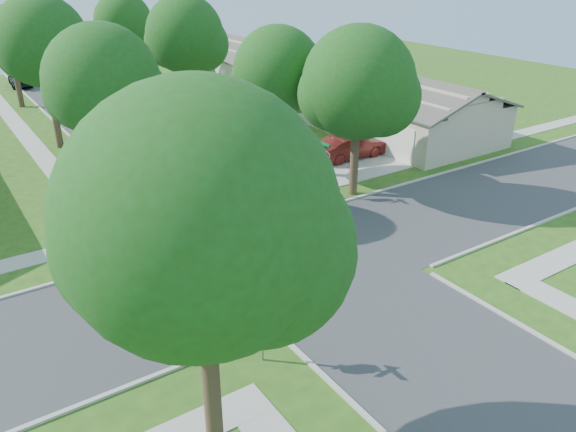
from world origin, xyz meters
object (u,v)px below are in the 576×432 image
at_px(tree_w_near, 104,87).
at_px(house_ne_near, 399,113).
at_px(tree_sw_corner, 203,230).
at_px(house_ne_far, 265,72).
at_px(stop_sign_sw, 261,306).
at_px(tree_e_far, 124,24).
at_px(tree_ne_corner, 359,88).
at_px(car_curb_east, 149,107).
at_px(tree_e_mid, 186,38).
at_px(car_curb_west, 20,79).
at_px(tree_w_far, 9,38).
at_px(tree_w_mid, 44,45).
at_px(stop_sign_ne, 324,160).
at_px(tree_e_near, 279,75).
at_px(car_driveway, 351,146).

bearing_deg(tree_w_near, house_ne_near, 5.51).
xyz_separation_m(tree_sw_corner, house_ne_far, (23.43, 35.99, -4.75)).
bearing_deg(house_ne_near, tree_sw_corner, -142.48).
height_order(stop_sign_sw, tree_e_far, tree_e_far).
xyz_separation_m(tree_sw_corner, tree_ne_corner, (13.80, 11.20, -0.67)).
bearing_deg(car_curb_east, tree_ne_corner, -85.52).
xyz_separation_m(tree_e_mid, car_curb_west, (-7.96, 21.72, -5.59)).
height_order(tree_ne_corner, car_curb_east, tree_ne_corner).
relative_size(stop_sign_sw, tree_w_far, 0.37).
bearing_deg(tree_w_mid, house_ne_far, 21.17).
distance_m(tree_w_near, car_curb_west, 34.18).
bearing_deg(stop_sign_ne, tree_e_near, 89.32).
distance_m(car_driveway, car_curb_west, 36.43).
relative_size(stop_sign_ne, tree_w_far, 0.37).
relative_size(tree_e_mid, tree_w_far, 1.15).
relative_size(tree_ne_corner, house_ne_near, 0.64).
bearing_deg(tree_e_near, tree_e_mid, 89.97).
bearing_deg(house_ne_far, car_curb_east, -164.46).
bearing_deg(tree_sw_corner, tree_e_mid, 66.47).
relative_size(tree_w_near, tree_w_far, 1.12).
height_order(tree_e_mid, car_curb_west, tree_e_mid).
xyz_separation_m(stop_sign_sw, house_ne_far, (20.69, 33.70, -0.51)).
bearing_deg(tree_w_near, car_driveway, -1.21).
distance_m(tree_sw_corner, car_curb_east, 34.59).
bearing_deg(house_ne_far, tree_e_near, -119.35).
relative_size(tree_w_near, house_ne_near, 0.66).
xyz_separation_m(house_ne_far, car_curb_east, (-12.79, -3.56, -0.84)).
height_order(stop_sign_ne, house_ne_near, house_ne_near).
distance_m(tree_e_near, tree_e_mid, 12.02).
distance_m(tree_w_near, house_ne_near, 21.24).
bearing_deg(car_curb_east, house_ne_far, 11.56).
distance_m(stop_sign_sw, car_curb_east, 31.19).
xyz_separation_m(tree_ne_corner, car_curb_east, (-3.16, 21.23, -4.92)).
xyz_separation_m(stop_sign_ne, tree_w_near, (-9.34, 4.31, 4.08)).
xyz_separation_m(tree_e_mid, tree_e_far, (-0.00, 13.00, -0.27)).
bearing_deg(tree_e_near, house_ne_near, 10.04).
height_order(tree_sw_corner, car_driveway, tree_sw_corner).
bearing_deg(tree_w_near, stop_sign_sw, -90.23).
height_order(tree_w_near, tree_w_mid, tree_w_mid).
xyz_separation_m(tree_e_far, tree_w_far, (-9.40, -0.00, -0.47)).
bearing_deg(stop_sign_ne, tree_e_far, 89.90).
height_order(tree_e_mid, car_curb_east, tree_e_mid).
distance_m(stop_sign_sw, house_ne_far, 39.55).
bearing_deg(stop_sign_ne, tree_w_far, 107.70).
height_order(stop_sign_ne, tree_w_far, tree_w_far).
relative_size(house_ne_far, car_curb_west, 2.96).
xyz_separation_m(tree_w_far, house_ne_far, (20.64, -5.01, -3.99)).
xyz_separation_m(tree_w_near, car_curb_east, (7.84, 16.43, -5.44)).
relative_size(stop_sign_ne, tree_e_mid, 0.32).
height_order(stop_sign_sw, tree_w_far, tree_w_far).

